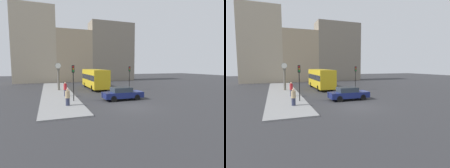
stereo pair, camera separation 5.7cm
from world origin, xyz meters
TOP-DOWN VIEW (x-y plane):
  - ground_plane at (0.00, 0.00)m, footprint 120.00×120.00m
  - sidewalk_corner at (-6.06, 11.52)m, footprint 3.96×27.03m
  - building_row at (-0.43, 29.09)m, footprint 28.35×5.00m
  - sedan_car at (0.52, 3.25)m, footprint 4.44×1.71m
  - bus_distant at (0.09, 13.66)m, footprint 2.46×8.81m
  - traffic_light_near at (-4.73, 3.96)m, footprint 0.26×0.24m
  - traffic_light_far at (4.69, 10.06)m, footprint 0.26×0.24m
  - street_clock at (-5.67, 13.25)m, footprint 0.88×0.45m
  - pedestrian_red_top at (-5.25, 7.37)m, footprint 0.37×0.37m
  - pedestrian_tan_coat at (-5.55, 2.04)m, footprint 0.43×0.43m

SIDE VIEW (x-z plane):
  - ground_plane at x=0.00m, z-range 0.00..0.00m
  - sidewalk_corner at x=-6.06m, z-range 0.00..0.10m
  - sedan_car at x=0.52m, z-range 0.01..1.43m
  - pedestrian_tan_coat at x=-5.55m, z-range 0.08..1.67m
  - pedestrian_red_top at x=-5.25m, z-range 0.10..1.82m
  - bus_distant at x=0.09m, z-range 0.21..3.38m
  - street_clock at x=-5.67m, z-range 0.02..4.16m
  - traffic_light_far at x=4.69m, z-range 0.80..4.49m
  - traffic_light_near at x=-4.73m, z-range 0.91..4.65m
  - building_row at x=-0.43m, z-range -1.04..15.98m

